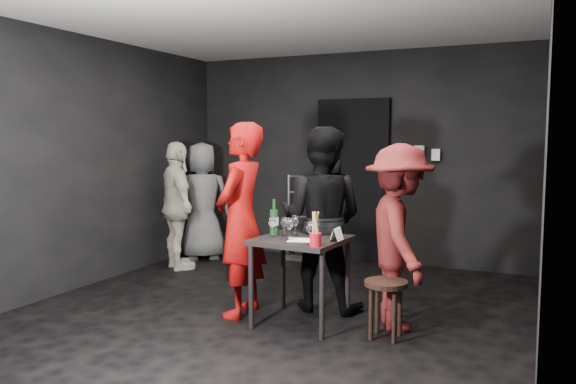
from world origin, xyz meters
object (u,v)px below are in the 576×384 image
at_px(woman_black, 321,206).
at_px(bystander_grey, 202,199).
at_px(server_red, 241,204).
at_px(tasting_table, 301,249).
at_px(stool, 386,292).
at_px(bystander_cream, 177,203).
at_px(wine_bottle, 274,221).
at_px(breadstick_cup, 316,230).
at_px(hand_truck, 299,243).
at_px(man_maroon, 399,233).

bearing_deg(woman_black, bystander_grey, -34.57).
bearing_deg(server_red, tasting_table, 87.33).
relative_size(stool, woman_black, 0.24).
height_order(bystander_cream, wine_bottle, bystander_cream).
distance_m(woman_black, bystander_grey, 2.59).
bearing_deg(wine_bottle, breadstick_cup, -31.35).
height_order(tasting_table, stool, tasting_table).
relative_size(hand_truck, stool, 2.36).
relative_size(hand_truck, tasting_table, 1.48).
height_order(hand_truck, bystander_cream, bystander_cream).
bearing_deg(woman_black, breadstick_cup, 104.92).
bearing_deg(stool, wine_bottle, 175.02).
bearing_deg(tasting_table, stool, -5.22).
xyz_separation_m(tasting_table, bystander_cream, (-2.15, 1.21, 0.16)).
height_order(woman_black, breadstick_cup, woman_black).
bearing_deg(breadstick_cup, bystander_cream, 147.97).
xyz_separation_m(man_maroon, bystander_cream, (-2.95, 0.98, -0.00)).
distance_m(man_maroon, bystander_grey, 3.39).
bearing_deg(hand_truck, stool, -45.07).
bearing_deg(bystander_cream, hand_truck, -95.21).
distance_m(stool, woman_black, 1.11).
xyz_separation_m(stool, man_maroon, (0.03, 0.30, 0.44)).
relative_size(stool, breadstick_cup, 1.58).
bearing_deg(bystander_grey, stool, 110.00).
xyz_separation_m(hand_truck, breadstick_cup, (1.30, -2.69, 0.68)).
relative_size(bystander_cream, bystander_grey, 1.02).
height_order(hand_truck, wine_bottle, hand_truck).
bearing_deg(breadstick_cup, tasting_table, 130.45).
height_order(woman_black, bystander_grey, woman_black).
distance_m(hand_truck, bystander_grey, 1.41).
bearing_deg(stool, server_red, 177.66).
distance_m(woman_black, wine_bottle, 0.53).
bearing_deg(bystander_cream, woman_black, -161.20).
distance_m(man_maroon, breadstick_cup, 0.76).
relative_size(tasting_table, bystander_cream, 0.46).
distance_m(hand_truck, breadstick_cup, 3.06).
height_order(stool, server_red, server_red).
distance_m(tasting_table, breadstick_cup, 0.45).
distance_m(hand_truck, man_maroon, 2.91).
bearing_deg(bystander_cream, wine_bottle, -174.40).
bearing_deg(wine_bottle, bystander_cream, 147.79).
bearing_deg(server_red, bystander_cream, -132.11).
xyz_separation_m(man_maroon, wine_bottle, (-1.07, -0.21, 0.06)).
bearing_deg(woman_black, wine_bottle, 55.39).
height_order(man_maroon, breadstick_cup, man_maroon).
bearing_deg(tasting_table, bystander_grey, 140.29).
bearing_deg(man_maroon, stool, 148.03).
xyz_separation_m(tasting_table, man_maroon, (0.80, 0.23, 0.16)).
distance_m(man_maroon, bystander_cream, 3.11).
bearing_deg(hand_truck, tasting_table, -57.87).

